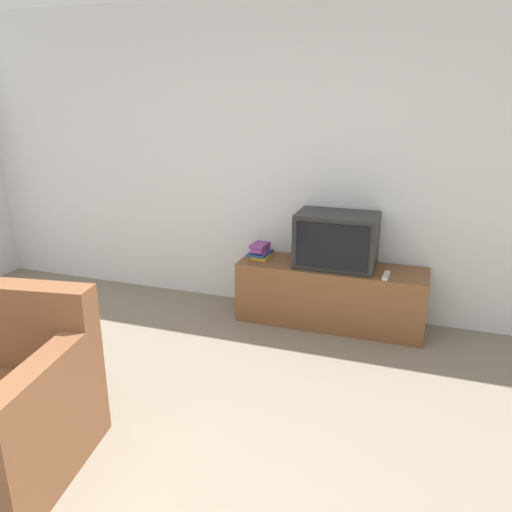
# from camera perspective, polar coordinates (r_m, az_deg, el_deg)

# --- Properties ---
(wall_back) EXTENTS (9.00, 0.06, 2.60)m
(wall_back) POSITION_cam_1_polar(r_m,az_deg,el_deg) (4.33, 2.73, 10.69)
(wall_back) COLOR silver
(wall_back) RESTS_ON ground_plane
(tv_stand) EXTENTS (1.53, 0.44, 0.51)m
(tv_stand) POSITION_cam_1_polar(r_m,az_deg,el_deg) (4.22, 8.48, -4.41)
(tv_stand) COLOR brown
(tv_stand) RESTS_ON ground_plane
(television) EXTENTS (0.64, 0.41, 0.44)m
(television) POSITION_cam_1_polar(r_m,az_deg,el_deg) (4.08, 9.18, 1.82)
(television) COLOR black
(television) RESTS_ON tv_stand
(book_stack) EXTENTS (0.18, 0.24, 0.13)m
(book_stack) POSITION_cam_1_polar(r_m,az_deg,el_deg) (4.26, 0.51, 0.57)
(book_stack) COLOR gold
(book_stack) RESTS_ON tv_stand
(remote_on_stand) EXTENTS (0.05, 0.18, 0.02)m
(remote_on_stand) POSITION_cam_1_polar(r_m,az_deg,el_deg) (3.97, 14.66, -2.17)
(remote_on_stand) COLOR #B7B7B7
(remote_on_stand) RESTS_ON tv_stand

